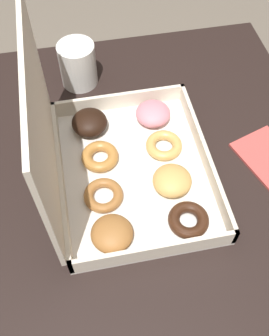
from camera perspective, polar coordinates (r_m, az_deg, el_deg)
The scene contains 4 objects.
ground_plane at distance 1.49m, azimuth -0.07°, elevation -19.57°, with size 8.00×8.00×0.00m, color #6B6054.
dining_table at distance 0.87m, azimuth -0.11°, elevation -8.47°, with size 0.97×0.84×0.78m.
donut_box at distance 0.74m, azimuth -2.90°, elevation 1.41°, with size 0.37×0.30×0.32m.
coffee_mug at distance 0.94m, azimuth -8.23°, elevation 14.72°, with size 0.08×0.08×0.10m.
Camera 1 is at (-0.37, 0.07, 1.44)m, focal length 42.00 mm.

